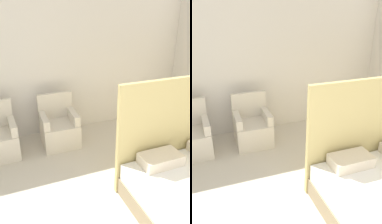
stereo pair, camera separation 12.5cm
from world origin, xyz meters
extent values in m
cube|color=silver|center=(0.00, 4.13, 1.45)|extent=(10.00, 0.06, 2.90)
cube|color=tan|center=(1.47, 2.09, 0.74)|extent=(1.79, 0.06, 1.48)
cube|color=beige|center=(1.08, 1.87, 0.52)|extent=(0.52, 0.30, 0.14)
cube|color=beige|center=(-0.79, 3.56, 0.21)|extent=(0.63, 0.61, 0.41)
cube|color=beige|center=(-0.53, 3.57, 0.49)|extent=(0.12, 0.53, 0.17)
cube|color=beige|center=(0.23, 3.56, 0.21)|extent=(0.62, 0.60, 0.41)
cube|color=beige|center=(0.23, 3.82, 0.64)|extent=(0.61, 0.07, 0.46)
cube|color=beige|center=(-0.03, 3.56, 0.49)|extent=(0.11, 0.53, 0.17)
cube|color=beige|center=(0.48, 3.55, 0.49)|extent=(0.11, 0.53, 0.17)
camera|label=1|loc=(-0.64, -0.23, 2.30)|focal=40.00mm
camera|label=2|loc=(-0.53, -0.27, 2.30)|focal=40.00mm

